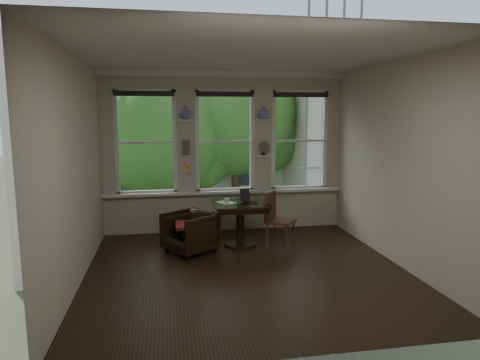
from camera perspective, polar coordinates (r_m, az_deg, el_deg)
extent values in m
plane|color=black|center=(6.24, 0.92, -11.97)|extent=(4.50, 4.50, 0.00)
plane|color=silver|center=(5.89, 0.99, 16.48)|extent=(4.50, 4.50, 0.00)
plane|color=#BCB1A0|center=(8.09, -2.05, 3.75)|extent=(4.50, 0.00, 4.50)
plane|color=#BCB1A0|center=(3.72, 7.49, -2.36)|extent=(4.50, 0.00, 4.50)
plane|color=#BCB1A0|center=(5.89, -21.09, 1.25)|extent=(0.00, 4.50, 4.50)
plane|color=#BCB1A0|center=(6.68, 20.30, 2.12)|extent=(0.00, 4.50, 4.50)
cube|color=white|center=(7.89, -7.25, 7.92)|extent=(0.26, 0.16, 0.03)
cube|color=white|center=(8.09, 3.17, 8.00)|extent=(0.26, 0.16, 0.03)
cube|color=#59544F|center=(7.94, -7.19, 4.31)|extent=(0.14, 0.06, 0.28)
imported|color=silver|center=(7.89, -7.27, 8.93)|extent=(0.24, 0.24, 0.25)
imported|color=silver|center=(8.09, 3.18, 8.98)|extent=(0.24, 0.24, 0.25)
imported|color=black|center=(6.96, -6.68, -6.94)|extent=(1.00, 1.00, 0.66)
cube|color=maroon|center=(6.93, -6.70, -5.99)|extent=(0.45, 0.45, 0.06)
imported|color=black|center=(7.09, 0.92, -2.99)|extent=(0.39, 0.34, 0.03)
imported|color=white|center=(7.01, -1.76, -2.86)|extent=(0.11, 0.11, 0.09)
imported|color=white|center=(6.85, -0.05, -3.06)|extent=(0.17, 0.17, 0.11)
cube|color=black|center=(7.20, 0.65, -2.02)|extent=(0.16, 0.08, 0.22)
cube|color=silver|center=(7.14, -1.87, -3.01)|extent=(0.33, 0.37, 0.00)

